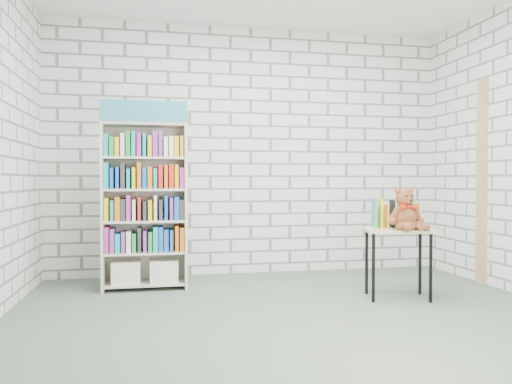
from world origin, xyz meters
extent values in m
plane|color=#4D5C4E|center=(0.00, 0.00, 0.00)|extent=(4.50, 4.50, 0.00)
cube|color=silver|center=(0.00, 2.00, 1.40)|extent=(4.50, 0.02, 2.80)
cube|color=silver|center=(0.00, -2.00, 1.40)|extent=(4.50, 0.02, 2.80)
cube|color=beige|center=(-1.56, 1.35, 0.81)|extent=(0.03, 0.31, 1.62)
cube|color=beige|center=(-0.78, 1.35, 0.81)|extent=(0.03, 0.31, 1.62)
cube|color=beige|center=(-1.17, 1.50, 0.81)|extent=(0.81, 0.02, 1.62)
cube|color=teal|center=(-1.17, 1.20, 1.72)|extent=(0.81, 0.02, 0.20)
cube|color=beige|center=(-1.17, 1.35, 0.05)|extent=(0.76, 0.29, 0.02)
cube|color=beige|center=(-1.17, 1.35, 0.36)|extent=(0.76, 0.29, 0.02)
cube|color=beige|center=(-1.17, 1.35, 0.67)|extent=(0.76, 0.29, 0.02)
cube|color=beige|center=(-1.17, 1.35, 0.97)|extent=(0.76, 0.29, 0.02)
cube|color=beige|center=(-1.17, 1.35, 1.28)|extent=(0.76, 0.29, 0.02)
cube|color=beige|center=(-1.17, 1.35, 1.60)|extent=(0.76, 0.29, 0.02)
cube|color=silver|center=(-1.35, 1.35, 0.17)|extent=(0.27, 0.25, 0.22)
cube|color=silver|center=(-0.99, 1.35, 0.17)|extent=(0.27, 0.25, 0.22)
cube|color=blue|center=(-1.17, 1.34, 0.48)|extent=(0.76, 0.25, 0.22)
cube|color=green|center=(-1.17, 1.34, 0.79)|extent=(0.76, 0.25, 0.22)
cube|color=orange|center=(-1.17, 1.34, 1.09)|extent=(0.76, 0.25, 0.22)
cube|color=#BF338C|center=(-1.17, 1.34, 1.40)|extent=(0.76, 0.25, 0.22)
cube|color=tan|center=(1.07, 0.51, 0.62)|extent=(0.66, 0.53, 0.03)
cylinder|color=black|center=(0.79, 0.42, 0.30)|extent=(0.03, 0.03, 0.60)
cylinder|color=black|center=(0.86, 0.72, 0.30)|extent=(0.03, 0.03, 0.60)
cylinder|color=black|center=(1.27, 0.31, 0.30)|extent=(0.03, 0.03, 0.60)
cylinder|color=black|center=(1.35, 0.61, 0.30)|extent=(0.03, 0.03, 0.60)
cylinder|color=black|center=(0.80, 0.43, 0.63)|extent=(0.04, 0.04, 0.01)
cylinder|color=black|center=(1.27, 0.32, 0.63)|extent=(0.04, 0.04, 0.01)
cube|color=teal|center=(0.90, 0.65, 0.75)|extent=(0.05, 0.18, 0.24)
cube|color=yellow|center=(0.95, 0.64, 0.75)|extent=(0.05, 0.18, 0.24)
cube|color=yellow|center=(1.01, 0.63, 0.75)|extent=(0.05, 0.18, 0.24)
cube|color=black|center=(1.06, 0.61, 0.75)|extent=(0.05, 0.18, 0.24)
cube|color=white|center=(1.12, 0.60, 0.75)|extent=(0.05, 0.18, 0.24)
cube|color=#C03E22|center=(1.17, 0.59, 0.75)|extent=(0.05, 0.18, 0.24)
cube|color=#37B0CE|center=(1.23, 0.57, 0.75)|extent=(0.05, 0.18, 0.24)
cube|color=#DEDB4A|center=(1.28, 0.56, 0.75)|extent=(0.05, 0.18, 0.24)
ellipsoid|color=brown|center=(1.09, 0.44, 0.74)|extent=(0.22, 0.19, 0.22)
sphere|color=brown|center=(1.09, 0.43, 0.91)|extent=(0.16, 0.16, 0.16)
sphere|color=brown|center=(1.03, 0.44, 0.97)|extent=(0.06, 0.06, 0.06)
sphere|color=brown|center=(1.15, 0.45, 0.97)|extent=(0.06, 0.06, 0.06)
sphere|color=brown|center=(1.10, 0.37, 0.88)|extent=(0.06, 0.06, 0.06)
sphere|color=black|center=(1.07, 0.36, 0.93)|extent=(0.02, 0.02, 0.02)
sphere|color=black|center=(1.12, 0.37, 0.93)|extent=(0.02, 0.02, 0.02)
sphere|color=black|center=(1.10, 0.34, 0.89)|extent=(0.02, 0.02, 0.02)
cylinder|color=brown|center=(0.98, 0.40, 0.77)|extent=(0.11, 0.09, 0.15)
cylinder|color=brown|center=(1.20, 0.43, 0.77)|extent=(0.11, 0.10, 0.15)
sphere|color=brown|center=(0.95, 0.39, 0.71)|extent=(0.06, 0.06, 0.06)
sphere|color=brown|center=(1.23, 0.41, 0.71)|extent=(0.06, 0.06, 0.06)
cylinder|color=brown|center=(1.04, 0.32, 0.67)|extent=(0.13, 0.18, 0.09)
cylinder|color=brown|center=(1.16, 0.33, 0.67)|extent=(0.10, 0.17, 0.09)
sphere|color=brown|center=(1.02, 0.25, 0.67)|extent=(0.07, 0.07, 0.07)
sphere|color=brown|center=(1.20, 0.26, 0.67)|extent=(0.07, 0.07, 0.07)
cone|color=red|center=(1.06, 0.37, 0.83)|extent=(0.07, 0.06, 0.06)
cone|color=red|center=(1.13, 0.38, 0.83)|extent=(0.07, 0.06, 0.06)
sphere|color=red|center=(1.10, 0.37, 0.83)|extent=(0.03, 0.03, 0.03)
cube|color=tan|center=(2.23, 0.95, 1.05)|extent=(0.05, 0.12, 2.10)
camera|label=1|loc=(-1.06, -3.63, 1.06)|focal=35.00mm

